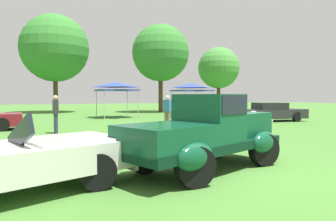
# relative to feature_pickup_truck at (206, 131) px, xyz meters

# --- Properties ---
(ground_plane) EXTENTS (120.00, 120.00, 0.00)m
(ground_plane) POSITION_rel_feature_pickup_truck_xyz_m (0.52, -0.27, -0.86)
(ground_plane) COLOR #42752D
(feature_pickup_truck) EXTENTS (4.43, 2.81, 1.70)m
(feature_pickup_truck) POSITION_rel_feature_pickup_truck_xyz_m (0.00, 0.00, 0.00)
(feature_pickup_truck) COLOR black
(feature_pickup_truck) RESTS_ON ground_plane
(neighbor_convertible) EXTENTS (4.48, 2.85, 1.40)m
(neighbor_convertible) POSITION_rel_feature_pickup_truck_xyz_m (-3.90, -0.09, -0.29)
(neighbor_convertible) COLOR silver
(neighbor_convertible) RESTS_ON ground_plane
(show_car_teal) EXTENTS (4.27, 1.96, 1.22)m
(show_car_teal) POSITION_rel_feature_pickup_truck_xyz_m (6.86, 11.36, -0.26)
(show_car_teal) COLOR teal
(show_car_teal) RESTS_ON ground_plane
(show_car_charcoal) EXTENTS (4.55, 2.44, 1.22)m
(show_car_charcoal) POSITION_rel_feature_pickup_truck_xyz_m (11.06, 9.41, -0.26)
(show_car_charcoal) COLOR #28282D
(show_car_charcoal) RESTS_ON ground_plane
(spectator_between_cars) EXTENTS (0.40, 0.47, 1.69)m
(spectator_between_cars) POSITION_rel_feature_pickup_truck_xyz_m (3.12, 8.61, 0.05)
(spectator_between_cars) COLOR #7F7056
(spectator_between_cars) RESTS_ON ground_plane
(spectator_by_row) EXTENTS (0.30, 0.43, 1.69)m
(spectator_by_row) POSITION_rel_feature_pickup_truck_xyz_m (-2.36, 8.59, 0.05)
(spectator_by_row) COLOR #283351
(spectator_by_row) RESTS_ON ground_plane
(canopy_tent_center_field) EXTENTS (2.83, 2.83, 2.71)m
(canopy_tent_center_field) POSITION_rel_feature_pickup_truck_xyz_m (2.89, 17.18, 1.56)
(canopy_tent_center_field) COLOR #B7B7BC
(canopy_tent_center_field) RESTS_ON ground_plane
(canopy_tent_right_field) EXTENTS (2.76, 2.76, 2.71)m
(canopy_tent_right_field) POSITION_rel_feature_pickup_truck_xyz_m (9.07, 16.43, 1.56)
(canopy_tent_right_field) COLOR #B7B7BC
(canopy_tent_right_field) RESTS_ON ground_plane
(treeline_mid_left) EXTENTS (6.64, 6.64, 9.70)m
(treeline_mid_left) POSITION_rel_feature_pickup_truck_xyz_m (-0.60, 26.75, 5.50)
(treeline_mid_left) COLOR #47331E
(treeline_mid_left) RESTS_ON ground_plane
(treeline_center) EXTENTS (5.78, 5.78, 8.91)m
(treeline_center) POSITION_rel_feature_pickup_truck_xyz_m (9.18, 22.98, 5.14)
(treeline_center) COLOR #47331E
(treeline_center) RESTS_ON ground_plane
(treeline_mid_right) EXTENTS (4.90, 4.90, 7.45)m
(treeline_mid_right) POSITION_rel_feature_pickup_truck_xyz_m (17.64, 24.89, 4.12)
(treeline_mid_right) COLOR #47331E
(treeline_mid_right) RESTS_ON ground_plane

